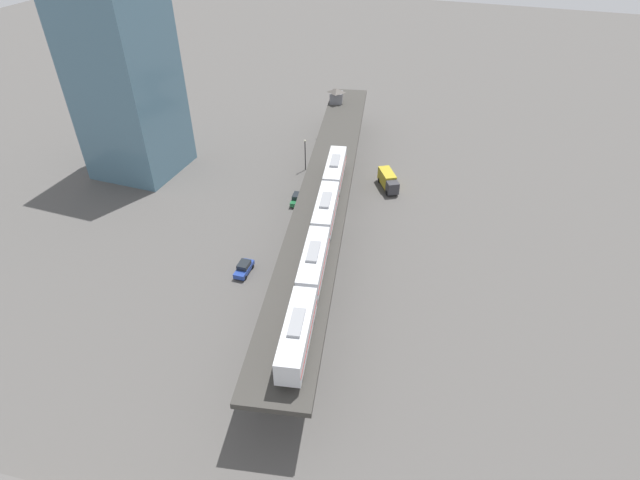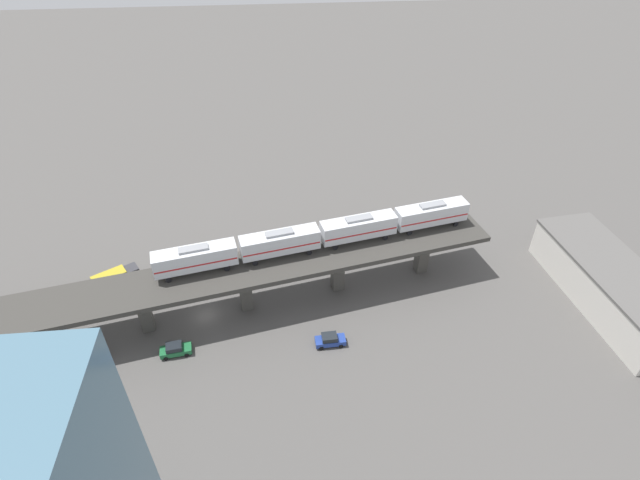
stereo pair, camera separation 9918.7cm
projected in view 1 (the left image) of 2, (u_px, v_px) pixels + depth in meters
The scene contains 10 objects.
ground_plane at pixel (326, 220), 91.61m from camera, with size 400.00×400.00×0.00m, color #514F4C.
elevated_viaduct at pixel (327, 187), 87.68m from camera, with size 26.89×91.79×7.96m.
subway_train at pixel (320, 234), 70.12m from camera, with size 12.85×49.33×4.45m.
signal_hut at pixel (336, 95), 115.36m from camera, with size 3.81×3.81×3.40m.
street_car_black at pixel (315, 170), 104.96m from camera, with size 3.40×4.75×1.89m.
street_car_green at pixel (297, 199), 95.69m from camera, with size 2.39×4.60×1.89m.
street_car_blue at pixel (244, 268), 79.04m from camera, with size 2.11×4.48×1.89m.
delivery_truck at pixel (388, 180), 99.77m from camera, with size 5.64×7.33×3.20m.
street_lamp at pixel (305, 152), 104.44m from camera, with size 0.44×0.44×6.94m.
office_tower at pixel (126, 85), 96.89m from camera, with size 16.00×16.00×36.00m.
Camera 1 is at (-24.14, 71.80, 51.67)m, focal length 28.00 mm.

